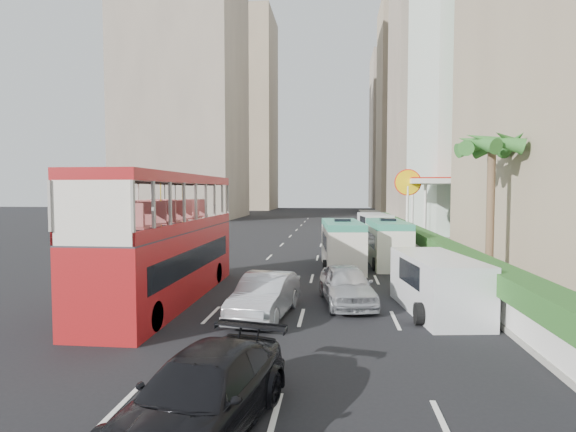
# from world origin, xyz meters

# --- Properties ---
(ground_plane) EXTENTS (200.00, 200.00, 0.00)m
(ground_plane) POSITION_xyz_m (0.00, 0.00, 0.00)
(ground_plane) COLOR black
(ground_plane) RESTS_ON ground
(double_decker_bus) EXTENTS (2.50, 11.00, 5.06)m
(double_decker_bus) POSITION_xyz_m (-6.00, 0.00, 2.53)
(double_decker_bus) COLOR #A21618
(double_decker_bus) RESTS_ON ground
(car_silver_lane_a) EXTENTS (2.15, 4.69, 1.49)m
(car_silver_lane_a) POSITION_xyz_m (-1.67, -2.01, 0.00)
(car_silver_lane_a) COLOR #B9BBC0
(car_silver_lane_a) RESTS_ON ground
(car_silver_lane_b) EXTENTS (2.48, 4.68, 1.52)m
(car_silver_lane_b) POSITION_xyz_m (1.20, 0.09, 0.00)
(car_silver_lane_b) COLOR #B9BBC0
(car_silver_lane_b) RESTS_ON ground
(van_asset) EXTENTS (2.46, 5.27, 1.46)m
(van_asset) POSITION_xyz_m (1.34, 14.55, 0.00)
(van_asset) COLOR silver
(van_asset) RESTS_ON ground
(minibus_near) EXTENTS (2.49, 6.18, 2.68)m
(minibus_near) POSITION_xyz_m (1.15, 8.30, 1.34)
(minibus_near) COLOR silver
(minibus_near) RESTS_ON ground
(minibus_far) EXTENTS (2.20, 6.01, 2.64)m
(minibus_far) POSITION_xyz_m (3.84, 9.57, 1.32)
(minibus_far) COLOR silver
(minibus_far) RESTS_ON ground
(panel_van_near) EXTENTS (2.72, 5.36, 2.06)m
(panel_van_near) POSITION_xyz_m (4.42, -0.79, 1.03)
(panel_van_near) COLOR silver
(panel_van_near) RESTS_ON ground
(panel_van_far) EXTENTS (2.97, 5.94, 2.28)m
(panel_van_far) POSITION_xyz_m (4.41, 25.06, 1.14)
(panel_van_far) COLOR silver
(panel_van_far) RESTS_ON ground
(sidewalk) EXTENTS (6.00, 120.00, 0.18)m
(sidewalk) POSITION_xyz_m (9.00, 25.00, 0.09)
(sidewalk) COLOR #99968C
(sidewalk) RESTS_ON ground
(kerb_wall) EXTENTS (0.30, 44.00, 1.00)m
(kerb_wall) POSITION_xyz_m (6.20, 14.00, 0.68)
(kerb_wall) COLOR silver
(kerb_wall) RESTS_ON sidewalk
(hedge) EXTENTS (1.10, 44.00, 0.70)m
(hedge) POSITION_xyz_m (6.20, 14.00, 1.53)
(hedge) COLOR #2D6626
(hedge) RESTS_ON kerb_wall
(palm_tree) EXTENTS (0.36, 0.36, 6.40)m
(palm_tree) POSITION_xyz_m (7.80, 4.00, 3.38)
(palm_tree) COLOR brown
(palm_tree) RESTS_ON sidewalk
(shell_station) EXTENTS (6.50, 8.00, 5.50)m
(shell_station) POSITION_xyz_m (10.00, 23.00, 2.75)
(shell_station) COLOR silver
(shell_station) RESTS_ON ground
(tower_mid) EXTENTS (16.00, 16.00, 50.00)m
(tower_mid) POSITION_xyz_m (18.00, 58.00, 25.00)
(tower_mid) COLOR gray
(tower_mid) RESTS_ON ground
(tower_far_a) EXTENTS (14.00, 14.00, 44.00)m
(tower_far_a) POSITION_xyz_m (17.00, 82.00, 22.00)
(tower_far_a) COLOR tan
(tower_far_a) RESTS_ON ground
(tower_far_b) EXTENTS (14.00, 14.00, 40.00)m
(tower_far_b) POSITION_xyz_m (17.00, 104.00, 20.00)
(tower_far_b) COLOR gray
(tower_far_b) RESTS_ON ground
(tower_left_a) EXTENTS (18.00, 18.00, 52.00)m
(tower_left_a) POSITION_xyz_m (-24.00, 55.00, 26.00)
(tower_left_a) COLOR gray
(tower_left_a) RESTS_ON ground
(tower_left_b) EXTENTS (16.00, 16.00, 46.00)m
(tower_left_b) POSITION_xyz_m (-22.00, 90.00, 23.00)
(tower_left_b) COLOR tan
(tower_left_b) RESTS_ON ground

